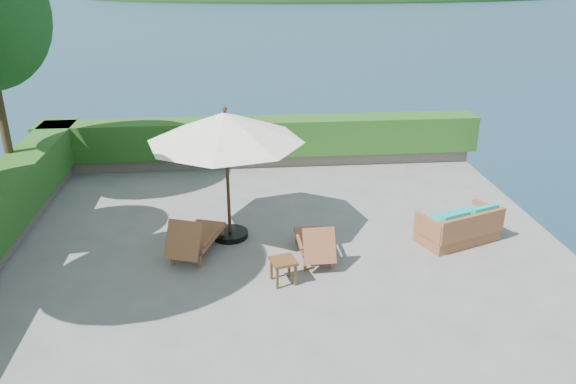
{
  "coord_description": "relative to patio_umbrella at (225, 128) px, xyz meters",
  "views": [
    {
      "loc": [
        -0.69,
        -9.75,
        5.49
      ],
      "look_at": [
        0.3,
        0.8,
        1.1
      ],
      "focal_mm": 35.0,
      "sensor_mm": 36.0,
      "label": 1
    }
  ],
  "objects": [
    {
      "name": "foundation",
      "position": [
        0.92,
        -1.06,
        -3.96
      ],
      "size": [
        12.0,
        12.0,
        3.0
      ],
      "primitive_type": "cube",
      "color": "#4D463D",
      "rests_on": "ocean"
    },
    {
      "name": "ocean",
      "position": [
        0.92,
        -1.06,
        -5.41
      ],
      "size": [
        600.0,
        600.0,
        0.0
      ],
      "primitive_type": "plane",
      "color": "#163047",
      "rests_on": "ground"
    },
    {
      "name": "lounge_right",
      "position": [
        1.67,
        -1.12,
        -2.05
      ],
      "size": [
        0.71,
        1.5,
        0.85
      ],
      "rotation": [
        0.0,
        0.0,
        0.04
      ],
      "color": "#915934",
      "rests_on": "ground"
    },
    {
      "name": "side_table",
      "position": [
        0.98,
        -1.94,
        -2.02
      ],
      "size": [
        0.54,
        0.54,
        0.47
      ],
      "rotation": [
        0.0,
        0.0,
        0.25
      ],
      "color": "brown",
      "rests_on": "ground"
    },
    {
      "name": "patio_umbrella",
      "position": [
        0.0,
        0.0,
        0.0
      ],
      "size": [
        3.59,
        3.59,
        2.85
      ],
      "rotation": [
        0.0,
        0.0,
        -0.14
      ],
      "color": "black",
      "rests_on": "ground"
    },
    {
      "name": "ground",
      "position": [
        0.92,
        -1.06,
        -2.4
      ],
      "size": [
        12.0,
        12.0,
        0.0
      ],
      "primitive_type": "plane",
      "color": "gray",
      "rests_on": "ground"
    },
    {
      "name": "planter_wall_far",
      "position": [
        0.92,
        4.54,
        -2.23
      ],
      "size": [
        12.0,
        0.6,
        0.36
      ],
      "primitive_type": "cube",
      "color": "gray",
      "rests_on": "ground"
    },
    {
      "name": "lounge_left",
      "position": [
        -0.69,
        -0.74,
        -2.01
      ],
      "size": [
        1.18,
        1.76,
        0.94
      ],
      "rotation": [
        0.0,
        0.0,
        -0.35
      ],
      "color": "#915934",
      "rests_on": "ground"
    },
    {
      "name": "hedge_far",
      "position": [
        0.92,
        4.54,
        -1.56
      ],
      "size": [
        12.4,
        0.9,
        1.0
      ],
      "primitive_type": "cube",
      "color": "#1B4714",
      "rests_on": "planter_wall_far"
    },
    {
      "name": "wicker_loveseat",
      "position": [
        4.79,
        -0.66,
        -2.09
      ],
      "size": [
        1.87,
        1.4,
        0.82
      ],
      "rotation": [
        0.0,
        0.0,
        0.37
      ],
      "color": "#915934",
      "rests_on": "ground"
    }
  ]
}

